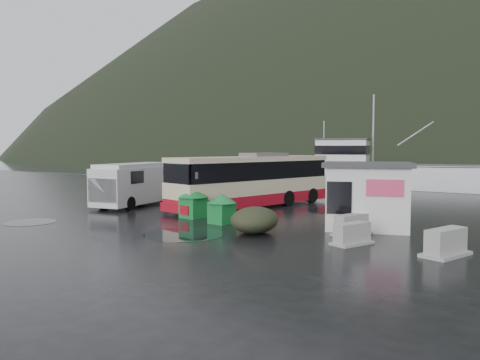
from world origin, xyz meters
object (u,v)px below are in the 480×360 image
Objects in this scene: coach_bus at (253,207)px; ticket_kiosk at (366,229)px; jersey_barrier_c at (445,256)px; waste_bin_left at (193,218)px; waste_bin_right at (222,223)px; white_van at (136,206)px; dome_tent at (255,233)px; fishing_trawler at (403,184)px; jersey_barrier_b at (352,235)px; jersey_barrier_a at (352,244)px.

ticket_kiosk is at bearing -11.23° from coach_bus.
waste_bin_left is at bearing 171.14° from jersey_barrier_c.
jersey_barrier_c is (9.64, -1.21, 0.00)m from waste_bin_right.
white_van is 18.05m from jersey_barrier_c.
ticket_kiosk is 5.10m from jersey_barrier_c.
dome_tent is at bearing -24.80° from waste_bin_right.
waste_bin_left is at bearing 159.16° from dome_tent.
waste_bin_left reaches higher than dome_tent.
jersey_barrier_c is at bearing -7.18° from waste_bin_right.
coach_bus reaches higher than jersey_barrier_c.
jersey_barrier_b is at bearing -93.31° from fishing_trawler.
fishing_trawler is (2.78, 22.15, 0.00)m from coach_bus.
ticket_kiosk reaches higher than dome_tent.
jersey_barrier_b reaches higher than jersey_barrier_a.
white_van is at bearing -138.74° from coach_bus.
dome_tent is at bearing -153.95° from jersey_barrier_b.
coach_bus is at bearing 87.21° from waste_bin_left.
waste_bin_left is 8.25m from ticket_kiosk.
ticket_kiosk is (7.84, -3.49, 0.00)m from coach_bus.
dome_tent is at bearing -154.76° from ticket_kiosk.
dome_tent is 0.74× the size of ticket_kiosk.
fishing_trawler reaches higher than white_van.
jersey_barrier_a is at bearing -9.99° from waste_bin_right.
coach_bus is 5.12m from waste_bin_left.
waste_bin_right is at bearing 170.01° from jersey_barrier_a.
jersey_barrier_c is at bearing -1.15° from jersey_barrier_a.
dome_tent is at bearing 179.37° from jersey_barrier_c.
waste_bin_left is 11.96m from jersey_barrier_c.
coach_bus is 6.96m from white_van.
jersey_barrier_a is at bearing -92.69° from fishing_trawler.
waste_bin_right is at bearing -58.72° from coach_bus.
ticket_kiosk is 3.47m from jersey_barrier_a.
ticket_kiosk is (8.09, 1.63, 0.00)m from waste_bin_left.
white_van is at bearing 163.26° from waste_bin_right.
jersey_barrier_b is at bearing -109.60° from ticket_kiosk.
jersey_barrier_a is at bearing -24.50° from white_van.
white_van is 1.68× the size of ticket_kiosk.
coach_bus is 22.33m from fishing_trawler.
jersey_barrier_a is at bearing -0.24° from dome_tent.
ticket_kiosk is at bearing 89.64° from jersey_barrier_b.
ticket_kiosk is 2.34× the size of jersey_barrier_a.
waste_bin_left is at bearing 172.15° from ticket_kiosk.
jersey_barrier_a is 1.82m from jersey_barrier_b.
white_van is at bearing 163.02° from waste_bin_left.
coach_bus is at bearing 140.83° from jersey_barrier_a.
fishing_trawler is (8.89, 25.48, 0.00)m from white_van.
fishing_trawler reaches higher than dome_tent.
waste_bin_right is 0.77× the size of jersey_barrier_c.
fishing_trawler is at bearing 60.02° from white_van.
waste_bin_right is (2.18, -0.63, 0.00)m from waste_bin_left.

